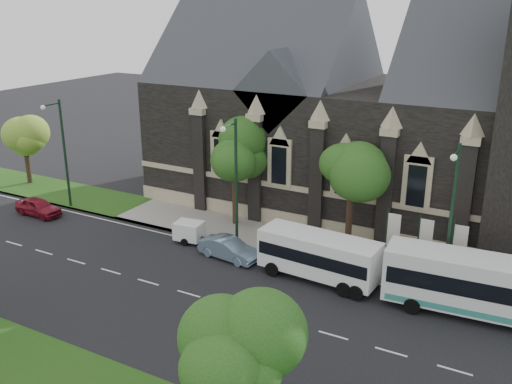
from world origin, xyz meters
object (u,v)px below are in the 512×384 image
Objects in this scene: box_trailer at (189,231)px; tree_walk_far at (27,136)px; tree_walk_right at (356,167)px; banner_flag_left at (391,233)px; street_lamp_mid at (235,176)px; tree_walk_left at (238,152)px; car_far_red at (38,207)px; tree_park_east at (247,356)px; tour_coach at (497,289)px; sedan at (229,249)px; banner_flag_right at (457,246)px; shuttle_bus at (319,254)px; banner_flag_center at (423,239)px; street_lamp_near at (451,212)px; street_lamp_far at (62,148)px.

tree_walk_far is at bearing 161.82° from box_trailer.
banner_flag_left is at bearing -29.10° from tree_walk_right.
tree_walk_right is at bearing 26.65° from street_lamp_mid.
tree_walk_left is 1.85× the size of car_far_red.
tree_park_east is at bearing -81.58° from tree_walk_right.
tree_walk_right is 11.76m from tour_coach.
tour_coach is at bearing -82.17° from sedan.
banner_flag_right is 8.22m from shuttle_bus.
car_far_red is at bearing -174.70° from shuttle_bus.
banner_flag_center is at bearing -6.89° from tree_walk_left.
tree_park_east reaches higher than sedan.
street_lamp_near is 0.76× the size of tour_coach.
sedan is (-13.40, -1.87, -4.41)m from street_lamp_near.
tree_walk_left is at bearing 30.36° from sedan.
sedan is at bearing -66.39° from tree_walk_left.
box_trailer is (-13.56, -2.80, -1.54)m from banner_flag_left.
tree_walk_far is 41.18m from tour_coach.
tree_walk_left is 2.69× the size of box_trailer.
shuttle_bus is (-3.22, 14.68, -2.96)m from tree_park_east.
sedan is at bearing -72.29° from street_lamp_mid.
tour_coach is (17.00, -1.56, -3.25)m from street_lamp_mid.
street_lamp_far reaches higher than car_far_red.
tree_walk_right is at bearing -43.60° from sedan.
banner_flag_right is (0.29, 1.91, -2.73)m from street_lamp_near.
banner_flag_center is 5.87m from tour_coach.
tour_coach is at bearing 65.33° from tree_park_east.
tree_park_east is at bearing -103.11° from street_lamp_near.
tour_coach is at bearing -27.40° from street_lamp_near.
street_lamp_mid is at bearing -172.40° from banner_flag_right.
banner_flag_center is (28.29, 1.91, -2.73)m from street_lamp_far.
tour_coach is 20.31m from box_trailer.
tour_coach is (3.00, -1.56, -3.25)m from street_lamp_near.
street_lamp_far is at bearing 180.00° from street_lamp_near.
tree_park_east is at bearing -139.89° from sedan.
box_trailer is (-10.48, -4.52, -4.98)m from tree_walk_right.
tree_park_east is 23.36m from tree_walk_left.
box_trailer is at bearing -177.03° from street_lamp_near.
banner_flag_left and banner_flag_right have the same top height.
tree_walk_right is 0.87× the size of street_lamp_mid.
street_lamp_mid is at bearing -7.37° from tree_walk_far.
box_trailer is (-1.47, -4.51, -4.89)m from tree_walk_left.
street_lamp_far is 2.25× the size of banner_flag_center.
banner_flag_center is at bearing -79.83° from car_far_red.
tour_coach is (18.80, -5.16, -3.88)m from tree_walk_left.
car_far_red is (-15.10, -5.92, -5.03)m from tree_walk_left.
car_far_red is at bearing -172.30° from banner_flag_right.
shuttle_bus is at bearing -86.68° from car_far_red.
street_lamp_near is 4.69m from tour_coach.
banner_flag_right is at bearing -6.04° from tree_walk_left.
street_lamp_far is at bearing 180.00° from street_lamp_mid.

